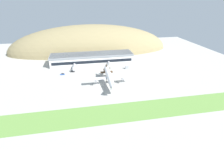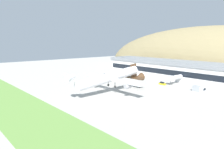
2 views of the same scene
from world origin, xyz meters
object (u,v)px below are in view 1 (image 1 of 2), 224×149
(jetway_0, at_px, (74,67))
(jetway_1, at_px, (110,64))
(service_car_2, at_px, (73,72))
(terminal_building, at_px, (92,58))
(fuel_truck, at_px, (128,67))
(service_car_1, at_px, (108,69))
(traffic_cone_0, at_px, (95,75))
(service_car_0, at_px, (63,74))
(cargo_airplane, at_px, (109,77))

(jetway_0, bearing_deg, jetway_1, 2.04)
(jetway_0, relative_size, service_car_2, 3.59)
(terminal_building, bearing_deg, fuel_truck, -33.75)
(service_car_1, distance_m, fuel_truck, 23.21)
(traffic_cone_0, bearing_deg, terminal_building, 89.34)
(jetway_1, bearing_deg, terminal_building, 135.78)
(jetway_0, height_order, service_car_0, jetway_0)
(jetway_0, relative_size, jetway_1, 1.21)
(jetway_0, bearing_deg, service_car_0, -140.34)
(jetway_1, xyz_separation_m, service_car_1, (-3.54, -6.79, -3.29))
(traffic_cone_0, bearing_deg, service_car_2, 153.07)
(service_car_2, xyz_separation_m, fuel_truck, (61.30, -1.24, 0.85))
(terminal_building, height_order, service_car_2, terminal_building)
(jetway_1, distance_m, cargo_airplane, 44.56)
(terminal_building, height_order, traffic_cone_0, terminal_building)
(jetway_1, bearing_deg, fuel_truck, -20.93)
(jetway_0, xyz_separation_m, service_car_1, (36.20, -5.37, -3.29))
(service_car_1, relative_size, service_car_2, 1.07)
(terminal_building, bearing_deg, service_car_1, -58.96)
(service_car_0, xyz_separation_m, service_car_2, (10.31, 5.28, 0.03))
(cargo_airplane, xyz_separation_m, traffic_cone_0, (-11.06, 25.83, -7.58))
(service_car_1, xyz_separation_m, service_car_2, (-38.11, 0.51, -0.03))
(jetway_0, distance_m, jetway_1, 39.76)
(cargo_airplane, distance_m, service_car_0, 55.13)
(service_car_2, bearing_deg, service_car_0, -152.90)
(cargo_airplane, distance_m, service_car_2, 51.00)
(cargo_airplane, height_order, service_car_1, cargo_airplane)
(terminal_building, xyz_separation_m, service_car_0, (-33.56, -29.46, -6.32))
(fuel_truck, bearing_deg, cargo_airplane, -127.14)
(jetway_1, bearing_deg, service_car_2, -171.43)
(terminal_building, xyz_separation_m, traffic_cone_0, (-0.41, -35.79, -6.68))
(jetway_1, bearing_deg, cargo_airplane, -100.07)
(service_car_0, distance_m, service_car_2, 11.58)
(service_car_0, bearing_deg, traffic_cone_0, -10.80)
(jetway_1, distance_m, service_car_2, 42.25)
(service_car_2, relative_size, fuel_truck, 0.68)
(service_car_0, distance_m, fuel_truck, 71.73)
(terminal_building, distance_m, traffic_cone_0, 36.41)
(service_car_2, distance_m, fuel_truck, 61.32)
(jetway_0, relative_size, traffic_cone_0, 26.91)
(cargo_airplane, bearing_deg, fuel_truck, 52.86)
(jetway_1, xyz_separation_m, fuel_truck, (19.65, -7.52, -2.47))
(cargo_airplane, bearing_deg, traffic_cone_0, 113.17)
(jetway_0, xyz_separation_m, fuel_truck, (59.39, -6.10, -2.48))
(jetway_0, bearing_deg, fuel_truck, -5.87)
(cargo_airplane, height_order, service_car_2, cargo_airplane)
(terminal_building, height_order, service_car_1, terminal_building)
(jetway_0, xyz_separation_m, traffic_cone_0, (20.92, -16.46, -3.71))
(cargo_airplane, relative_size, service_car_0, 10.60)
(cargo_airplane, distance_m, fuel_truck, 45.84)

